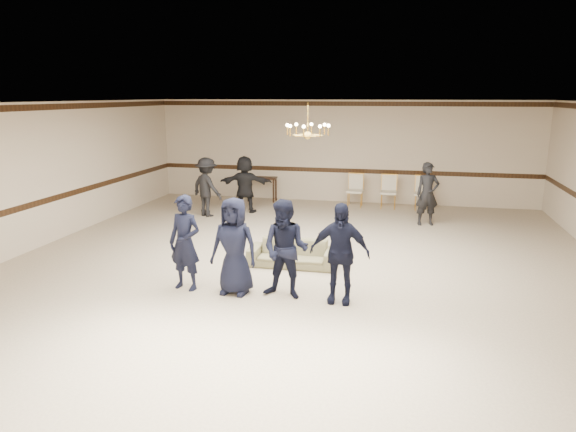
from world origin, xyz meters
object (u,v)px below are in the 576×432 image
boy_c (286,249)px  banquet_chair_left (355,191)px  boy_d (340,253)px  adult_right (427,194)px  banquet_chair_mid (388,192)px  boy_a (185,243)px  adult_left (207,187)px  chandelier (308,119)px  boy_b (234,246)px  settee (292,253)px  console_table (262,189)px  adult_mid (245,184)px  banquet_chair_right (423,193)px

boy_c → banquet_chair_left: (0.43, 7.59, -0.35)m
boy_d → adult_right: 5.93m
adult_right → banquet_chair_mid: adult_right is taller
boy_a → adult_left: bearing=119.1°
chandelier → boy_a: (-1.72, -2.32, -2.03)m
adult_left → banquet_chair_mid: bearing=-128.7°
chandelier → banquet_chair_mid: 5.98m
boy_b → settee: size_ratio=0.96×
chandelier → console_table: bearing=114.5°
boy_c → boy_d: same height
boy_d → adult_mid: bearing=121.5°
boy_a → banquet_chair_right: 8.70m
boy_d → banquet_chair_left: bearing=95.1°
boy_a → boy_d: size_ratio=1.00×
boy_a → console_table: size_ratio=1.80×
chandelier → adult_mid: 5.01m
adult_mid → banquet_chair_mid: bearing=-166.1°
boy_a → boy_c: bearing=11.5°
boy_b → banquet_chair_mid: 7.95m
boy_b → adult_mid: boy_b is taller
banquet_chair_left → banquet_chair_right: size_ratio=1.00×
boy_b → banquet_chair_left: boy_b is taller
boy_d → settee: boy_d is taller
chandelier → settee: 2.71m
adult_left → console_table: (0.95, 2.37, -0.43)m
chandelier → adult_mid: (-2.54, 3.80, -2.05)m
boy_d → adult_right: (1.58, 5.72, -0.01)m
adult_mid → banquet_chair_mid: adult_mid is taller
banquet_chair_left → console_table: size_ratio=1.06×
banquet_chair_mid → boy_c: bearing=-100.4°
banquet_chair_left → banquet_chair_right: 2.00m
banquet_chair_left → boy_a: bearing=-101.0°
boy_c → banquet_chair_left: bearing=94.6°
boy_c → settee: size_ratio=0.96×
adult_right → banquet_chair_mid: 2.17m
boy_c → settee: bearing=106.2°
boy_a → adult_mid: size_ratio=1.02×
boy_d → settee: bearing=126.2°
banquet_chair_left → console_table: 3.01m
boy_a → console_table: bearing=107.2°
settee → banquet_chair_mid: (1.67, 5.94, 0.24)m
boy_c → adult_left: bearing=130.9°
adult_mid → console_table: (0.05, 1.67, -0.43)m
boy_a → chandelier: bearing=64.9°
adult_mid → banquet_chair_left: (3.05, 1.47, -0.33)m
adult_mid → banquet_chair_left: 3.40m
banquet_chair_mid → console_table: (-4.00, 0.20, -0.10)m
boy_b → adult_right: size_ratio=1.02×
chandelier → banquet_chair_left: 5.81m
adult_right → banquet_chair_left: adult_right is taller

